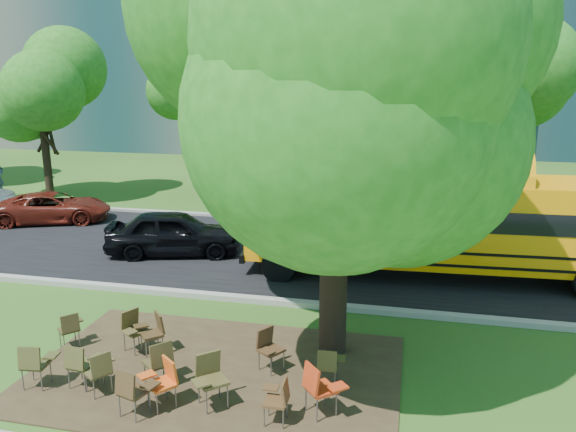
% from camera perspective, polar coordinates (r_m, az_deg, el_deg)
% --- Properties ---
extents(ground, '(160.00, 160.00, 0.00)m').
position_cam_1_polar(ground, '(12.04, -11.17, -13.69)').
color(ground, '#294D18').
rests_on(ground, ground).
extents(dirt_patch, '(7.00, 4.50, 0.03)m').
position_cam_1_polar(dirt_patch, '(11.29, -7.39, -15.45)').
color(dirt_patch, '#382819').
rests_on(dirt_patch, ground).
extents(asphalt_road, '(80.00, 8.00, 0.04)m').
position_cam_1_polar(asphalt_road, '(18.15, -2.35, -3.68)').
color(asphalt_road, black).
rests_on(asphalt_road, ground).
extents(kerb_near, '(80.00, 0.25, 0.14)m').
position_cam_1_polar(kerb_near, '(14.54, -6.44, -8.18)').
color(kerb_near, gray).
rests_on(kerb_near, ground).
extents(kerb_far, '(80.00, 0.25, 0.14)m').
position_cam_1_polar(kerb_far, '(21.97, 0.39, -0.37)').
color(kerb_far, gray).
rests_on(kerb_far, ground).
extents(building_main, '(38.00, 16.00, 22.00)m').
position_cam_1_polar(building_main, '(47.68, -2.88, 20.64)').
color(building_main, '#60605C').
rests_on(building_main, ground).
extents(bg_tree_0, '(5.20, 5.20, 7.18)m').
position_cam_1_polar(bg_tree_0, '(28.07, -23.87, 10.91)').
color(bg_tree_0, black).
rests_on(bg_tree_0, ground).
extents(bg_tree_2, '(4.80, 4.80, 6.62)m').
position_cam_1_polar(bg_tree_2, '(27.42, -7.83, 11.16)').
color(bg_tree_2, black).
rests_on(bg_tree_2, ground).
extents(bg_tree_3, '(5.60, 5.60, 7.84)m').
position_cam_1_polar(bg_tree_3, '(23.96, 21.49, 11.89)').
color(bg_tree_3, black).
rests_on(bg_tree_3, ground).
extents(main_tree, '(7.20, 7.20, 8.86)m').
position_cam_1_polar(main_tree, '(10.64, 5.04, 12.36)').
color(main_tree, black).
rests_on(main_tree, ground).
extents(school_bus, '(11.64, 3.15, 2.82)m').
position_cam_1_polar(school_bus, '(16.27, 18.28, -0.61)').
color(school_bus, orange).
rests_on(school_bus, ground).
extents(chair_0, '(0.59, 0.59, 0.89)m').
position_cam_1_polar(chair_0, '(11.40, -24.31, -13.33)').
color(chair_0, '#423F1C').
rests_on(chair_0, ground).
extents(chair_1, '(0.62, 0.52, 0.88)m').
position_cam_1_polar(chair_1, '(11.10, -20.31, -13.72)').
color(chair_1, '#46431E').
rests_on(chair_1, ground).
extents(chair_2, '(0.56, 0.71, 0.84)m').
position_cam_1_polar(chair_2, '(10.83, -18.55, -14.46)').
color(chair_2, '#4F4522').
rests_on(chair_2, ground).
extents(chair_3, '(0.76, 0.60, 0.88)m').
position_cam_1_polar(chair_3, '(10.18, -12.59, -15.78)').
color(chair_3, '#D85217').
rests_on(chair_3, ground).
extents(chair_4, '(0.69, 0.54, 0.89)m').
position_cam_1_polar(chair_4, '(10.00, -15.52, -16.55)').
color(chair_4, '#432D18').
rests_on(chair_4, ground).
extents(chair_5, '(0.65, 0.82, 0.96)m').
position_cam_1_polar(chair_5, '(10.04, -7.96, -15.70)').
color(chair_5, '#504522').
rests_on(chair_5, ground).
extents(chair_6, '(0.48, 0.52, 0.80)m').
position_cam_1_polar(chair_6, '(9.57, -0.95, -17.88)').
color(chair_6, '#51351D').
rests_on(chair_6, ground).
extents(chair_7, '(0.81, 0.64, 0.95)m').
position_cam_1_polar(chair_7, '(9.69, 3.19, -16.78)').
color(chair_7, red).
rests_on(chair_7, ground).
extents(chair_8, '(0.54, 0.68, 0.79)m').
position_cam_1_polar(chair_8, '(12.73, -21.25, -10.41)').
color(chair_8, '#42371D').
rests_on(chair_8, ground).
extents(chair_9, '(0.75, 0.60, 0.88)m').
position_cam_1_polar(chair_9, '(11.97, -13.52, -11.10)').
color(chair_9, '#412D17').
rests_on(chair_9, ground).
extents(chair_10, '(0.58, 0.73, 0.89)m').
position_cam_1_polar(chair_10, '(12.16, -15.48, -10.80)').
color(chair_10, '#4F4322').
rests_on(chair_10, ground).
extents(chair_11, '(0.64, 0.80, 0.94)m').
position_cam_1_polar(chair_11, '(10.73, -12.85, -13.94)').
color(chair_11, '#473B1E').
rests_on(chair_11, ground).
extents(chair_12, '(0.58, 0.73, 0.86)m').
position_cam_1_polar(chair_12, '(11.03, -2.00, -13.02)').
color(chair_12, '#4A2E1A').
rests_on(chair_12, ground).
extents(chair_13, '(0.50, 0.47, 0.77)m').
position_cam_1_polar(chair_13, '(10.57, 4.17, -14.70)').
color(chair_13, '#4D4721').
rests_on(chair_13, ground).
extents(black_car, '(4.51, 2.74, 1.44)m').
position_cam_1_polar(black_car, '(18.12, -11.48, -1.68)').
color(black_car, black).
rests_on(black_car, ground).
extents(bg_car_red, '(4.66, 3.37, 1.18)m').
position_cam_1_polar(bg_car_red, '(23.52, -22.76, 0.79)').
color(bg_car_red, '#56160E').
rests_on(bg_car_red, ground).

